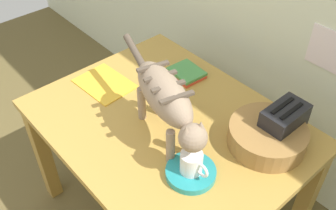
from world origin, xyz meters
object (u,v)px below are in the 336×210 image
saucer_bowl (191,172)px  toaster (283,124)px  dining_table (168,135)px  magazine (105,83)px  coffee_mug (192,163)px  wicker_basket (267,136)px  book_stack (187,73)px  cat (166,99)px

saucer_bowl → toaster: bearing=75.7°
dining_table → toaster: 0.52m
magazine → toaster: size_ratio=1.42×
dining_table → coffee_mug: bearing=-24.6°
wicker_basket → coffee_mug: bearing=-103.8°
saucer_bowl → magazine: bearing=174.1°
book_stack → wicker_basket: 0.58m
wicker_basket → dining_table: bearing=-149.6°
magazine → book_stack: 0.43m
dining_table → toaster: toaster is taller
saucer_bowl → coffee_mug: size_ratio=1.52×
dining_table → wicker_basket: size_ratio=3.70×
cat → saucer_bowl: 0.30m
cat → book_stack: size_ratio=3.80×
magazine → wicker_basket: (0.80, 0.28, 0.05)m
coffee_mug → book_stack: coffee_mug is taller
dining_table → magazine: 0.43m
cat → coffee_mug: bearing=90.2°
dining_table → book_stack: (-0.20, 0.30, 0.10)m
coffee_mug → dining_table: bearing=155.4°
magazine → toaster: (0.81, 0.35, 0.08)m
cat → toaster: (0.32, 0.37, -0.14)m
magazine → coffee_mug: bearing=-9.6°
saucer_bowl → magazine: saucer_bowl is taller
book_stack → toaster: toaster is taller
coffee_mug → wicker_basket: 0.37m
cat → toaster: 0.51m
dining_table → cat: bearing=-45.0°
cat → book_stack: cat is taller
coffee_mug → toaster: toaster is taller
dining_table → toaster: bearing=36.6°
dining_table → cat: 0.33m
coffee_mug → cat: bearing=164.8°
cat → coffee_mug: size_ratio=5.16×
coffee_mug → magazine: (-0.71, 0.07, -0.07)m
wicker_basket → toaster: (0.02, 0.07, 0.04)m
magazine → toaster: toaster is taller
dining_table → wicker_basket: (0.38, 0.22, 0.14)m
book_stack → magazine: bearing=-121.2°
saucer_bowl → dining_table: bearing=155.1°
dining_table → coffee_mug: coffee_mug is taller
saucer_bowl → toaster: 0.45m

